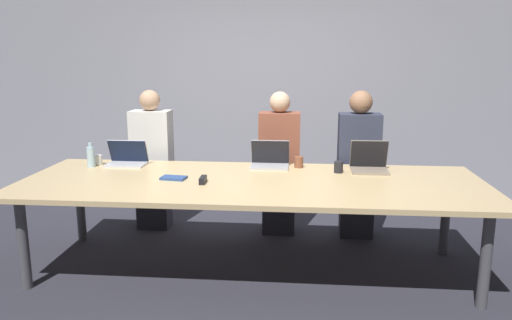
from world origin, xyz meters
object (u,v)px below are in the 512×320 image
(laptop_far_right, at_px, (369,162))
(cup_far_right, at_px, (339,167))
(person_far_center, at_px, (279,166))
(cup_far_left, at_px, (98,160))
(person_far_right, at_px, (358,167))
(cup_far_center, at_px, (299,162))
(laptop_far_left, at_px, (127,158))
(person_far_left, at_px, (152,162))
(stapler, at_px, (203,180))
(bottle_far_left, at_px, (91,156))
(laptop_far_center, at_px, (270,159))

(laptop_far_right, bearing_deg, cup_far_right, -161.19)
(person_far_center, relative_size, cup_far_left, 15.66)
(person_far_right, bearing_deg, cup_far_right, -112.80)
(cup_far_center, bearing_deg, person_far_right, 33.60)
(cup_far_right, height_order, laptop_far_left, laptop_far_left)
(cup_far_center, relative_size, person_far_left, 0.07)
(person_far_left, bearing_deg, person_far_right, -1.92)
(person_far_center, bearing_deg, person_far_left, 178.38)
(person_far_left, distance_m, stapler, 1.31)
(laptop_far_left, height_order, bottle_far_left, laptop_far_left)
(cup_far_right, height_order, stapler, cup_far_right)
(person_far_center, relative_size, bottle_far_left, 6.37)
(person_far_center, height_order, cup_far_right, person_far_center)
(person_far_center, bearing_deg, bottle_far_left, -161.67)
(bottle_far_left, bearing_deg, person_far_center, 18.33)
(laptop_far_center, xyz_separation_m, person_far_center, (0.07, 0.40, -0.15))
(bottle_far_left, relative_size, stapler, 1.48)
(laptop_far_center, relative_size, laptop_far_right, 1.08)
(stapler, bearing_deg, person_far_left, 122.60)
(laptop_far_center, bearing_deg, person_far_left, 160.34)
(cup_far_center, distance_m, cup_far_right, 0.38)
(cup_far_right, height_order, cup_far_left, cup_far_right)
(laptop_far_center, height_order, bottle_far_left, laptop_far_center)
(laptop_far_center, relative_size, person_far_left, 0.24)
(person_far_left, distance_m, bottle_far_left, 0.73)
(laptop_far_center, bearing_deg, cup_far_center, -2.62)
(person_far_left, bearing_deg, cup_far_right, -18.65)
(person_far_right, bearing_deg, person_far_left, 178.08)
(laptop_far_left, bearing_deg, cup_far_center, 1.31)
(cup_far_center, distance_m, bottle_far_left, 1.89)
(laptop_far_left, bearing_deg, laptop_far_right, -1.03)
(cup_far_center, bearing_deg, cup_far_left, -178.16)
(cup_far_center, relative_size, stapler, 0.66)
(laptop_far_left, bearing_deg, person_far_center, 18.03)
(person_far_center, relative_size, person_far_right, 0.99)
(cup_far_left, bearing_deg, laptop_far_center, 2.57)
(person_far_center, xyz_separation_m, laptop_far_left, (-1.39, -0.45, 0.15))
(cup_far_center, bearing_deg, laptop_far_center, 177.38)
(laptop_far_right, xyz_separation_m, bottle_far_left, (-2.50, -0.07, 0.02))
(laptop_far_center, bearing_deg, person_far_right, 23.88)
(cup_far_right, distance_m, bottle_far_left, 2.23)
(cup_far_center, height_order, person_far_left, person_far_left)
(person_far_left, bearing_deg, laptop_far_left, -100.07)
(cup_far_center, xyz_separation_m, cup_far_left, (-1.85, -0.06, -0.00))
(laptop_far_center, distance_m, bottle_far_left, 1.63)
(person_far_right, bearing_deg, stapler, -143.08)
(bottle_far_left, bearing_deg, laptop_far_left, 19.74)
(cup_far_right, distance_m, cup_far_left, 2.20)
(laptop_far_right, bearing_deg, laptop_far_center, 174.31)
(person_far_right, height_order, cup_far_right, person_far_right)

